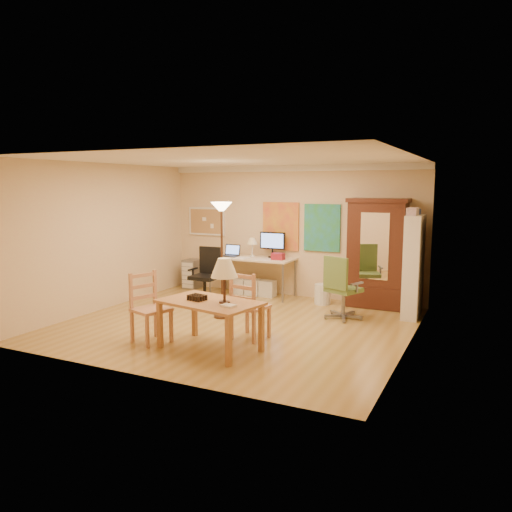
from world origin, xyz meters
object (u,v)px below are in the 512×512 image
at_px(computer_desk, 255,272).
at_px(office_chair_green, 342,302).
at_px(office_chair_black, 206,287).
at_px(armoire, 377,260).
at_px(dining_table, 215,292).
at_px(bookshelf, 413,267).

height_order(computer_desk, office_chair_green, computer_desk).
relative_size(office_chair_black, armoire, 0.53).
xyz_separation_m(computer_desk, armoire, (2.52, 0.08, 0.41)).
distance_m(dining_table, computer_desk, 3.63).
xyz_separation_m(dining_table, office_chair_green, (1.13, 2.41, -0.54)).
bearing_deg(dining_table, office_chair_black, 123.85).
bearing_deg(office_chair_black, bookshelf, 8.24).
relative_size(dining_table, office_chair_green, 1.39).
bearing_deg(armoire, computer_desk, -178.22).
xyz_separation_m(computer_desk, office_chair_black, (-0.61, -0.96, -0.20)).
bearing_deg(armoire, bookshelf, -32.90).
bearing_deg(dining_table, office_chair_green, 64.94).
xyz_separation_m(dining_table, office_chair_black, (-1.67, 2.50, -0.54)).
distance_m(dining_table, office_chair_black, 3.05).
height_order(dining_table, computer_desk, computer_desk).
bearing_deg(office_chair_green, office_chair_black, 178.18).
bearing_deg(office_chair_green, armoire, 73.46).
bearing_deg(bookshelf, office_chair_black, -171.76).
bearing_deg(dining_table, computer_desk, 107.08).
bearing_deg(dining_table, armoire, 67.55).
distance_m(office_chair_black, armoire, 3.36).
distance_m(office_chair_black, bookshelf, 3.96).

